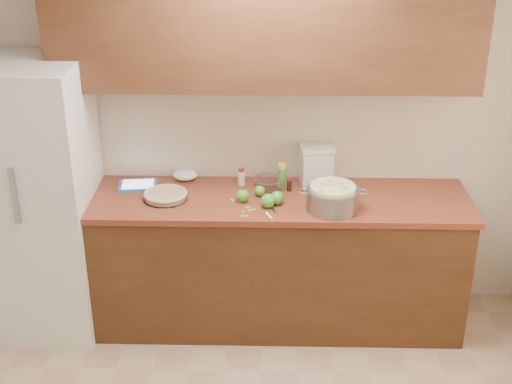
{
  "coord_description": "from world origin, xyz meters",
  "views": [
    {
      "loc": [
        0.05,
        -2.63,
        2.87
      ],
      "look_at": [
        -0.04,
        1.43,
        0.98
      ],
      "focal_mm": 50.0,
      "sensor_mm": 36.0,
      "label": 1
    }
  ],
  "objects_px": {
    "flour_canister": "(316,164)",
    "pie": "(166,195)",
    "colander": "(332,198)",
    "tablet": "(138,185)"
  },
  "relations": [
    {
      "from": "pie",
      "to": "flour_canister",
      "type": "relative_size",
      "value": 1.08
    },
    {
      "from": "tablet",
      "to": "flour_canister",
      "type": "bearing_deg",
      "value": -1.73
    },
    {
      "from": "pie",
      "to": "tablet",
      "type": "distance_m",
      "value": 0.28
    },
    {
      "from": "colander",
      "to": "tablet",
      "type": "relative_size",
      "value": 1.59
    },
    {
      "from": "flour_canister",
      "to": "pie",
      "type": "bearing_deg",
      "value": -163.83
    },
    {
      "from": "pie",
      "to": "tablet",
      "type": "bearing_deg",
      "value": 138.36
    },
    {
      "from": "colander",
      "to": "pie",
      "type": "bearing_deg",
      "value": 173.14
    },
    {
      "from": "colander",
      "to": "flour_canister",
      "type": "distance_m",
      "value": 0.42
    },
    {
      "from": "pie",
      "to": "flour_canister",
      "type": "xyz_separation_m",
      "value": [
        0.96,
        0.28,
        0.11
      ]
    },
    {
      "from": "tablet",
      "to": "colander",
      "type": "bearing_deg",
      "value": -20.23
    }
  ]
}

